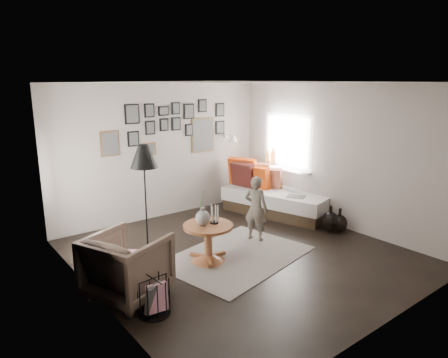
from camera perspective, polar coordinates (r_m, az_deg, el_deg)
ground at (r=6.33m, az=2.45°, el=-10.63°), size 4.80×4.80×0.00m
wall_back at (r=7.87m, az=-8.81°, el=3.90°), size 4.50×0.00×4.50m
wall_front at (r=4.44m, az=23.09°, el=-4.45°), size 4.50×0.00×4.50m
wall_left at (r=4.83m, az=-18.28°, el=-2.66°), size 0.00×4.80×4.80m
wall_right at (r=7.55m, az=15.74°, el=3.15°), size 0.00×4.80×4.80m
ceiling at (r=5.78m, az=2.72°, el=13.60°), size 4.80×4.80×0.00m
door_left at (r=6.00m, az=-21.87°, el=-2.34°), size 0.00×2.14×2.14m
window_right at (r=8.42m, az=7.96°, el=2.00°), size 0.15×1.32×1.30m
gallery_wall at (r=7.94m, az=-7.04°, el=7.27°), size 2.74×0.03×1.08m
wall_sconce at (r=8.49m, az=1.26°, el=5.85°), size 0.18×0.36×0.16m
rug at (r=6.24m, az=1.82°, el=-10.97°), size 2.44×1.94×0.01m
pedestal_table at (r=5.98m, az=-2.25°, el=-9.34°), size 0.74×0.74×0.58m
vase at (r=5.79m, az=-3.05°, el=-5.15°), size 0.21×0.21×0.53m
candles at (r=5.88m, az=-1.41°, el=-5.11°), size 0.13×0.13×0.27m
daybed at (r=8.22m, az=7.04°, el=-2.54°), size 1.48×2.33×1.07m
magazine_on_daybed at (r=7.70m, az=10.23°, el=-2.48°), size 0.36×0.40×0.02m
armchair at (r=5.16m, az=-13.68°, el=-11.93°), size 1.15×1.14×0.80m
armchair_cushion at (r=5.18m, az=-13.65°, el=-10.88°), size 0.48×0.48×0.17m
floor_lamp at (r=5.94m, az=-11.39°, el=2.61°), size 0.40×0.40×1.73m
magazine_basket at (r=4.81m, az=-9.98°, el=-16.20°), size 0.38×0.38×0.44m
demijohn_large at (r=7.42m, az=14.91°, el=-5.88°), size 0.32×0.32×0.48m
demijohn_small at (r=7.44m, az=16.15°, el=-6.07°), size 0.28×0.28×0.44m
child at (r=6.69m, az=4.57°, el=-4.24°), size 0.40×0.48×1.11m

